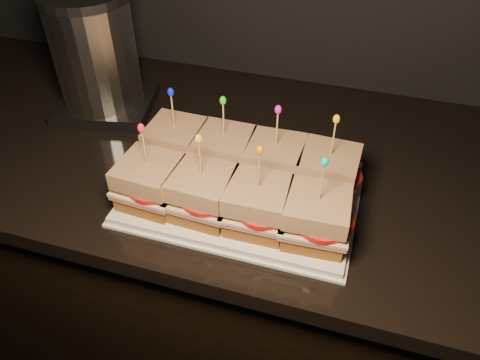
# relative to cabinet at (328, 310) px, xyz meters

# --- Properties ---
(cabinet) EXTENTS (2.59, 0.66, 0.91)m
(cabinet) POSITION_rel_cabinet_xyz_m (0.00, 0.00, 0.00)
(cabinet) COLOR black
(cabinet) RESTS_ON ground
(granite_slab) EXTENTS (2.63, 0.70, 0.04)m
(granite_slab) POSITION_rel_cabinet_xyz_m (0.00, 0.00, 0.47)
(granite_slab) COLOR black
(granite_slab) RESTS_ON cabinet
(platter) EXTENTS (0.42, 0.26, 0.02)m
(platter) POSITION_rel_cabinet_xyz_m (-0.20, -0.15, 0.50)
(platter) COLOR white
(platter) RESTS_ON granite_slab
(platter_rim) EXTENTS (0.43, 0.27, 0.01)m
(platter_rim) POSITION_rel_cabinet_xyz_m (-0.20, -0.15, 0.49)
(platter_rim) COLOR white
(platter_rim) RESTS_ON granite_slab
(sandwich_0_bread_bot) EXTENTS (0.10, 0.10, 0.03)m
(sandwich_0_bread_bot) POSITION_rel_cabinet_xyz_m (-0.36, -0.09, 0.52)
(sandwich_0_bread_bot) COLOR #583513
(sandwich_0_bread_bot) RESTS_ON platter
(sandwich_0_ham) EXTENTS (0.11, 0.11, 0.01)m
(sandwich_0_ham) POSITION_rel_cabinet_xyz_m (-0.36, -0.09, 0.54)
(sandwich_0_ham) COLOR #BE6362
(sandwich_0_ham) RESTS_ON sandwich_0_bread_bot
(sandwich_0_cheese) EXTENTS (0.12, 0.11, 0.01)m
(sandwich_0_cheese) POSITION_rel_cabinet_xyz_m (-0.36, -0.09, 0.55)
(sandwich_0_cheese) COLOR beige
(sandwich_0_cheese) RESTS_ON sandwich_0_ham
(sandwich_0_tomato) EXTENTS (0.10, 0.10, 0.01)m
(sandwich_0_tomato) POSITION_rel_cabinet_xyz_m (-0.34, -0.10, 0.55)
(sandwich_0_tomato) COLOR red
(sandwich_0_tomato) RESTS_ON sandwich_0_cheese
(sandwich_0_bread_top) EXTENTS (0.11, 0.11, 0.03)m
(sandwich_0_bread_top) POSITION_rel_cabinet_xyz_m (-0.36, -0.09, 0.58)
(sandwich_0_bread_top) COLOR #5E2D12
(sandwich_0_bread_top) RESTS_ON sandwich_0_tomato
(sandwich_0_pick) EXTENTS (0.00, 0.00, 0.09)m
(sandwich_0_pick) POSITION_rel_cabinet_xyz_m (-0.36, -0.09, 0.62)
(sandwich_0_pick) COLOR tan
(sandwich_0_pick) RESTS_ON sandwich_0_bread_top
(sandwich_0_frill) EXTENTS (0.01, 0.01, 0.02)m
(sandwich_0_frill) POSITION_rel_cabinet_xyz_m (-0.36, -0.09, 0.67)
(sandwich_0_frill) COLOR #081BD9
(sandwich_0_frill) RESTS_ON sandwich_0_pick
(sandwich_1_bread_bot) EXTENTS (0.10, 0.10, 0.03)m
(sandwich_1_bread_bot) POSITION_rel_cabinet_xyz_m (-0.26, -0.09, 0.52)
(sandwich_1_bread_bot) COLOR #583513
(sandwich_1_bread_bot) RESTS_ON platter
(sandwich_1_ham) EXTENTS (0.11, 0.11, 0.01)m
(sandwich_1_ham) POSITION_rel_cabinet_xyz_m (-0.26, -0.09, 0.54)
(sandwich_1_ham) COLOR #BE6362
(sandwich_1_ham) RESTS_ON sandwich_1_bread_bot
(sandwich_1_cheese) EXTENTS (0.11, 0.11, 0.01)m
(sandwich_1_cheese) POSITION_rel_cabinet_xyz_m (-0.26, -0.09, 0.55)
(sandwich_1_cheese) COLOR beige
(sandwich_1_cheese) RESTS_ON sandwich_1_ham
(sandwich_1_tomato) EXTENTS (0.10, 0.10, 0.01)m
(sandwich_1_tomato) POSITION_rel_cabinet_xyz_m (-0.24, -0.10, 0.55)
(sandwich_1_tomato) COLOR red
(sandwich_1_tomato) RESTS_ON sandwich_1_cheese
(sandwich_1_bread_top) EXTENTS (0.10, 0.10, 0.03)m
(sandwich_1_bread_top) POSITION_rel_cabinet_xyz_m (-0.26, -0.09, 0.58)
(sandwich_1_bread_top) COLOR #5E2D12
(sandwich_1_bread_top) RESTS_ON sandwich_1_tomato
(sandwich_1_pick) EXTENTS (0.00, 0.00, 0.09)m
(sandwich_1_pick) POSITION_rel_cabinet_xyz_m (-0.26, -0.09, 0.62)
(sandwich_1_pick) COLOR tan
(sandwich_1_pick) RESTS_ON sandwich_1_bread_top
(sandwich_1_frill) EXTENTS (0.01, 0.01, 0.02)m
(sandwich_1_frill) POSITION_rel_cabinet_xyz_m (-0.26, -0.09, 0.67)
(sandwich_1_frill) COLOR green
(sandwich_1_frill) RESTS_ON sandwich_1_pick
(sandwich_2_bread_bot) EXTENTS (0.10, 0.10, 0.03)m
(sandwich_2_bread_bot) POSITION_rel_cabinet_xyz_m (-0.15, -0.09, 0.52)
(sandwich_2_bread_bot) COLOR #583513
(sandwich_2_bread_bot) RESTS_ON platter
(sandwich_2_ham) EXTENTS (0.11, 0.11, 0.01)m
(sandwich_2_ham) POSITION_rel_cabinet_xyz_m (-0.15, -0.09, 0.54)
(sandwich_2_ham) COLOR #BE6362
(sandwich_2_ham) RESTS_ON sandwich_2_bread_bot
(sandwich_2_cheese) EXTENTS (0.12, 0.11, 0.01)m
(sandwich_2_cheese) POSITION_rel_cabinet_xyz_m (-0.15, -0.09, 0.55)
(sandwich_2_cheese) COLOR beige
(sandwich_2_cheese) RESTS_ON sandwich_2_ham
(sandwich_2_tomato) EXTENTS (0.10, 0.10, 0.01)m
(sandwich_2_tomato) POSITION_rel_cabinet_xyz_m (-0.14, -0.10, 0.55)
(sandwich_2_tomato) COLOR red
(sandwich_2_tomato) RESTS_ON sandwich_2_cheese
(sandwich_2_bread_top) EXTENTS (0.11, 0.11, 0.03)m
(sandwich_2_bread_top) POSITION_rel_cabinet_xyz_m (-0.15, -0.09, 0.58)
(sandwich_2_bread_top) COLOR #5E2D12
(sandwich_2_bread_top) RESTS_ON sandwich_2_tomato
(sandwich_2_pick) EXTENTS (0.00, 0.00, 0.09)m
(sandwich_2_pick) POSITION_rel_cabinet_xyz_m (-0.15, -0.09, 0.62)
(sandwich_2_pick) COLOR tan
(sandwich_2_pick) RESTS_ON sandwich_2_bread_top
(sandwich_2_frill) EXTENTS (0.01, 0.01, 0.02)m
(sandwich_2_frill) POSITION_rel_cabinet_xyz_m (-0.15, -0.09, 0.67)
(sandwich_2_frill) COLOR #D514BC
(sandwich_2_frill) RESTS_ON sandwich_2_pick
(sandwich_3_bread_bot) EXTENTS (0.10, 0.10, 0.03)m
(sandwich_3_bread_bot) POSITION_rel_cabinet_xyz_m (-0.05, -0.09, 0.52)
(sandwich_3_bread_bot) COLOR #583513
(sandwich_3_bread_bot) RESTS_ON platter
(sandwich_3_ham) EXTENTS (0.11, 0.11, 0.01)m
(sandwich_3_ham) POSITION_rel_cabinet_xyz_m (-0.05, -0.09, 0.54)
(sandwich_3_ham) COLOR #BE6362
(sandwich_3_ham) RESTS_ON sandwich_3_bread_bot
(sandwich_3_cheese) EXTENTS (0.12, 0.11, 0.01)m
(sandwich_3_cheese) POSITION_rel_cabinet_xyz_m (-0.05, -0.09, 0.55)
(sandwich_3_cheese) COLOR beige
(sandwich_3_cheese) RESTS_ON sandwich_3_ham
(sandwich_3_tomato) EXTENTS (0.10, 0.10, 0.01)m
(sandwich_3_tomato) POSITION_rel_cabinet_xyz_m (-0.04, -0.10, 0.55)
(sandwich_3_tomato) COLOR red
(sandwich_3_tomato) RESTS_ON sandwich_3_cheese
(sandwich_3_bread_top) EXTENTS (0.11, 0.11, 0.03)m
(sandwich_3_bread_top) POSITION_rel_cabinet_xyz_m (-0.05, -0.09, 0.58)
(sandwich_3_bread_top) COLOR #5E2D12
(sandwich_3_bread_top) RESTS_ON sandwich_3_tomato
(sandwich_3_pick) EXTENTS (0.00, 0.00, 0.09)m
(sandwich_3_pick) POSITION_rel_cabinet_xyz_m (-0.05, -0.09, 0.62)
(sandwich_3_pick) COLOR tan
(sandwich_3_pick) RESTS_ON sandwich_3_bread_top
(sandwich_3_frill) EXTENTS (0.01, 0.01, 0.02)m
(sandwich_3_frill) POSITION_rel_cabinet_xyz_m (-0.05, -0.09, 0.67)
(sandwich_3_frill) COLOR #ECAF15
(sandwich_3_frill) RESTS_ON sandwich_3_pick
(sandwich_4_bread_bot) EXTENTS (0.11, 0.11, 0.03)m
(sandwich_4_bread_bot) POSITION_rel_cabinet_xyz_m (-0.36, -0.21, 0.52)
(sandwich_4_bread_bot) COLOR #583513
(sandwich_4_bread_bot) RESTS_ON platter
(sandwich_4_ham) EXTENTS (0.12, 0.11, 0.01)m
(sandwich_4_ham) POSITION_rel_cabinet_xyz_m (-0.36, -0.21, 0.54)
(sandwich_4_ham) COLOR #BE6362
(sandwich_4_ham) RESTS_ON sandwich_4_bread_bot
(sandwich_4_cheese) EXTENTS (0.12, 0.12, 0.01)m
(sandwich_4_cheese) POSITION_rel_cabinet_xyz_m (-0.36, -0.21, 0.55)
(sandwich_4_cheese) COLOR beige
(sandwich_4_cheese) RESTS_ON sandwich_4_ham
(sandwich_4_tomato) EXTENTS (0.10, 0.10, 0.01)m
(sandwich_4_tomato) POSITION_rel_cabinet_xyz_m (-0.34, -0.22, 0.55)
(sandwich_4_tomato) COLOR red
(sandwich_4_tomato) RESTS_ON sandwich_4_cheese
(sandwich_4_bread_top) EXTENTS (0.11, 0.11, 0.03)m
(sandwich_4_bread_top) POSITION_rel_cabinet_xyz_m (-0.36, -0.21, 0.58)
(sandwich_4_bread_top) COLOR #5E2D12
(sandwich_4_bread_top) RESTS_ON sandwich_4_tomato
(sandwich_4_pick) EXTENTS (0.00, 0.00, 0.09)m
(sandwich_4_pick) POSITION_rel_cabinet_xyz_m (-0.36, -0.21, 0.62)
(sandwich_4_pick) COLOR tan
(sandwich_4_pick) RESTS_ON sandwich_4_bread_top
(sandwich_4_frill) EXTENTS (0.01, 0.01, 0.02)m
(sandwich_4_frill) POSITION_rel_cabinet_xyz_m (-0.36, -0.21, 0.67)
(sandwich_4_frill) COLOR red
(sandwich_4_frill) RESTS_ON sandwich_4_pick
(sandwich_5_bread_bot) EXTENTS (0.11, 0.11, 0.03)m
(sandwich_5_bread_bot) POSITION_rel_cabinet_xyz_m (-0.26, -0.21, 0.52)
(sandwich_5_bread_bot) COLOR #583513
(sandwich_5_bread_bot) RESTS_ON platter
(sandwich_5_ham) EXTENTS (0.12, 0.11, 0.01)m
(sandwich_5_ham) POSITION_rel_cabinet_xyz_m (-0.26, -0.21, 0.54)
(sandwich_5_ham) COLOR #BE6362
(sandwich_5_ham) RESTS_ON sandwich_5_bread_bot
(sandwich_5_cheese) EXTENTS (0.12, 0.11, 0.01)m
(sandwich_5_cheese) POSITION_rel_cabinet_xyz_m (-0.26, -0.21, 0.55)
(sandwich_5_cheese) COLOR beige
(sandwich_5_cheese) RESTS_ON sandwich_5_ham
(sandwich_5_tomato) EXTENTS (0.10, 0.10, 0.01)m
(sandwich_5_tomato) POSITION_rel_cabinet_xyz_m (-0.24, -0.22, 0.55)
(sandwich_5_tomato) COLOR red
(sandwich_5_tomato) RESTS_ON sandwich_5_cheese
(sandwich_5_bread_top) EXTENTS (0.11, 0.11, 0.03)m
(sandwich_5_bread_top) POSITION_rel_cabinet_xyz_m (-0.26, -0.21, 0.58)
(sandwich_5_bread_top) COLOR #5E2D12
(sandwich_5_bread_top) RESTS_ON sandwich_5_tomato
(sandwich_5_pick) EXTENTS (0.00, 0.00, 0.09)m
(sandwich_5_pick) POSITION_rel_cabinet_xyz_m (-0.26, -0.21, 0.62)
(sandwich_5_pick) COLOR tan
(sandwich_5_pick) RESTS_ON sandwich_5_bread_top
(sandwich_5_frill) EXTENTS (0.01, 0.01, 0.02)m
(sandwich_5_frill) POSITION_rel_cabinet_xyz_m (-0.26, -0.21, 0.67)
(sandwich_5_frill) COLOR yellow
(sandwich_5_frill) RESTS_ON sandwich_5_pick
(sandwich_6_bread_bot) EXTENTS (0.10, 0.10, 0.03)m
(sandwich_6_bread_bot) POSITION_rel_cabinet_xyz_m (-0.15, -0.21, 0.52)
(sandwich_6_bread_bot) COLOR #583513
(sandwich_6_bread_bot) RESTS_ON platter
(sandwich_6_ham) EXTENTS (0.11, 0.11, 0.01)m
(sandwich_6_ham) POSITION_rel_cabinet_xyz_m (-0.15, -0.21, 0.54)
(sandwich_6_ham) COLOR #BE6362
(sandwich_6_ham) RESTS_ON sandwich_6_bread_bot
(sandwich_6_cheese) EXTENTS (0.11, 0.11, 0.01)m
(sandwich_6_cheese) POSITION_rel_cabinet_xyz_m (-0.15, -0.21, 0.55)
(sandwich_6_cheese) COLOR beige
(sandwich_6_cheese) RESTS_ON sandwich_6_ham
(sandwich_6_tomato) EXTENTS (0.10, 0.10, 0.01)m
(sandwich_6_tomato) POSITION_rel_cabinet_xyz_m (-0.14, -0.22, 0.55)
(sandwich_6_tomato) COLOR red
(sandwich_6_tomato) RESTS_ON sandwich_6_cheese
(sandwich_6_bread_top) EXTENTS (0.10, 0.10, 0.03)m
(sandwich_6_bread_top) POSITION_rel_cabinet_xyz_m (-0.15, -0.21, 0.58)
(sandwich_6_bread_top) COLOR #5E2D12
(sandwich_6_bread_top) RESTS_ON sandwich_6_tomato
(sandwich_6_pick) EXTENTS (0.00, 0.00, 0.09)m
(sandwich_6_pick) POSITION_rel_cabinet_xyz_m (-0.15, -0.21, 0.62)
(sandwich_6_pick) COLOR tan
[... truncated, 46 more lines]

